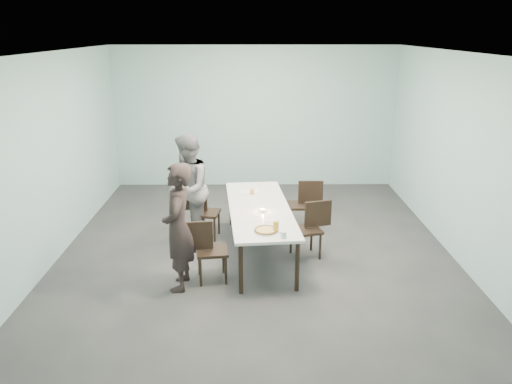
{
  "coord_description": "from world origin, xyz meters",
  "views": [
    {
      "loc": [
        -0.06,
        -7.15,
        3.31
      ],
      "look_at": [
        0.0,
        -0.1,
        1.0
      ],
      "focal_mm": 35.0,
      "sensor_mm": 36.0,
      "label": 1
    }
  ],
  "objects_px": {
    "table": "(259,211)",
    "chair_near_left": "(206,247)",
    "diner_far": "(188,189)",
    "pizza": "(266,230)",
    "chair_far_right": "(304,202)",
    "amber_tumbler": "(252,192)",
    "side_plate": "(271,220)",
    "beer_glass": "(276,227)",
    "water_tumbler": "(284,235)",
    "diner_near": "(178,227)",
    "chair_near_right": "(311,225)",
    "chair_far_left": "(201,209)",
    "tealight": "(263,211)"
  },
  "relations": [
    {
      "from": "diner_near",
      "to": "diner_far",
      "type": "distance_m",
      "value": 1.57
    },
    {
      "from": "chair_near_left",
      "to": "diner_far",
      "type": "distance_m",
      "value": 1.49
    },
    {
      "from": "water_tumbler",
      "to": "side_plate",
      "type": "bearing_deg",
      "value": 102.44
    },
    {
      "from": "chair_near_left",
      "to": "chair_near_right",
      "type": "relative_size",
      "value": 1.0
    },
    {
      "from": "chair_far_left",
      "to": "chair_near_right",
      "type": "bearing_deg",
      "value": -14.78
    },
    {
      "from": "chair_near_left",
      "to": "chair_near_right",
      "type": "distance_m",
      "value": 1.7
    },
    {
      "from": "chair_near_right",
      "to": "water_tumbler",
      "type": "relative_size",
      "value": 9.67
    },
    {
      "from": "chair_far_right",
      "to": "chair_near_left",
      "type": "bearing_deg",
      "value": 51.27
    },
    {
      "from": "chair_far_right",
      "to": "beer_glass",
      "type": "bearing_deg",
      "value": 74.28
    },
    {
      "from": "diner_near",
      "to": "water_tumbler",
      "type": "distance_m",
      "value": 1.37
    },
    {
      "from": "table",
      "to": "chair_near_left",
      "type": "distance_m",
      "value": 1.16
    },
    {
      "from": "chair_far_left",
      "to": "diner_far",
      "type": "distance_m",
      "value": 0.44
    },
    {
      "from": "chair_near_left",
      "to": "amber_tumbler",
      "type": "xyz_separation_m",
      "value": [
        0.63,
        1.51,
        0.29
      ]
    },
    {
      "from": "chair_near_left",
      "to": "diner_far",
      "type": "bearing_deg",
      "value": 97.07
    },
    {
      "from": "chair_far_right",
      "to": "tealight",
      "type": "relative_size",
      "value": 15.54
    },
    {
      "from": "side_plate",
      "to": "beer_glass",
      "type": "bearing_deg",
      "value": -83.4
    },
    {
      "from": "diner_near",
      "to": "amber_tumbler",
      "type": "bearing_deg",
      "value": 151.13
    },
    {
      "from": "diner_far",
      "to": "water_tumbler",
      "type": "height_order",
      "value": "diner_far"
    },
    {
      "from": "chair_far_right",
      "to": "water_tumbler",
      "type": "distance_m",
      "value": 2.21
    },
    {
      "from": "table",
      "to": "diner_far",
      "type": "height_order",
      "value": "diner_far"
    },
    {
      "from": "side_plate",
      "to": "beer_glass",
      "type": "xyz_separation_m",
      "value": [
        0.05,
        -0.42,
        0.07
      ]
    },
    {
      "from": "water_tumbler",
      "to": "amber_tumbler",
      "type": "distance_m",
      "value": 1.84
    },
    {
      "from": "amber_tumbler",
      "to": "pizza",
      "type": "bearing_deg",
      "value": -83.49
    },
    {
      "from": "side_plate",
      "to": "water_tumbler",
      "type": "height_order",
      "value": "water_tumbler"
    },
    {
      "from": "chair_near_right",
      "to": "diner_near",
      "type": "distance_m",
      "value": 2.11
    },
    {
      "from": "diner_far",
      "to": "pizza",
      "type": "relative_size",
      "value": 5.2
    },
    {
      "from": "pizza",
      "to": "table",
      "type": "bearing_deg",
      "value": 94.35
    },
    {
      "from": "diner_far",
      "to": "beer_glass",
      "type": "distance_m",
      "value": 2.0
    },
    {
      "from": "chair_near_right",
      "to": "beer_glass",
      "type": "xyz_separation_m",
      "value": [
        -0.57,
        -0.86,
        0.32
      ]
    },
    {
      "from": "side_plate",
      "to": "water_tumbler",
      "type": "relative_size",
      "value": 2.0
    },
    {
      "from": "water_tumbler",
      "to": "diner_far",
      "type": "bearing_deg",
      "value": 130.37
    },
    {
      "from": "chair_near_left",
      "to": "diner_near",
      "type": "relative_size",
      "value": 0.51
    },
    {
      "from": "tealight",
      "to": "amber_tumbler",
      "type": "relative_size",
      "value": 0.7
    },
    {
      "from": "water_tumbler",
      "to": "diner_near",
      "type": "bearing_deg",
      "value": 175.45
    },
    {
      "from": "pizza",
      "to": "beer_glass",
      "type": "height_order",
      "value": "beer_glass"
    },
    {
      "from": "water_tumbler",
      "to": "tealight",
      "type": "distance_m",
      "value": 0.99
    },
    {
      "from": "diner_far",
      "to": "side_plate",
      "type": "xyz_separation_m",
      "value": [
        1.29,
        -1.06,
        -0.13
      ]
    },
    {
      "from": "table",
      "to": "chair_far_left",
      "type": "xyz_separation_m",
      "value": [
        -0.94,
        0.63,
        -0.19
      ]
    },
    {
      "from": "side_plate",
      "to": "amber_tumbler",
      "type": "bearing_deg",
      "value": 102.62
    },
    {
      "from": "table",
      "to": "side_plate",
      "type": "xyz_separation_m",
      "value": [
        0.16,
        -0.55,
        0.06
      ]
    },
    {
      "from": "diner_near",
      "to": "amber_tumbler",
      "type": "xyz_separation_m",
      "value": [
        0.96,
        1.69,
        -0.07
      ]
    },
    {
      "from": "table",
      "to": "beer_glass",
      "type": "xyz_separation_m",
      "value": [
        0.2,
        -0.97,
        0.13
      ]
    },
    {
      "from": "pizza",
      "to": "chair_far_right",
      "type": "bearing_deg",
      "value": 69.89
    },
    {
      "from": "beer_glass",
      "to": "tealight",
      "type": "xyz_separation_m",
      "value": [
        -0.16,
        0.76,
        -0.05
      ]
    },
    {
      "from": "beer_glass",
      "to": "amber_tumbler",
      "type": "xyz_separation_m",
      "value": [
        -0.31,
        1.6,
        -0.03
      ]
    },
    {
      "from": "side_plate",
      "to": "water_tumbler",
      "type": "distance_m",
      "value": 0.63
    },
    {
      "from": "chair_far_right",
      "to": "chair_far_left",
      "type": "bearing_deg",
      "value": 11.85
    },
    {
      "from": "amber_tumbler",
      "to": "diner_near",
      "type": "bearing_deg",
      "value": -119.63
    },
    {
      "from": "chair_far_left",
      "to": "chair_far_right",
      "type": "xyz_separation_m",
      "value": [
        1.72,
        0.34,
        0.0
      ]
    },
    {
      "from": "table",
      "to": "chair_near_right",
      "type": "bearing_deg",
      "value": -7.59
    }
  ]
}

